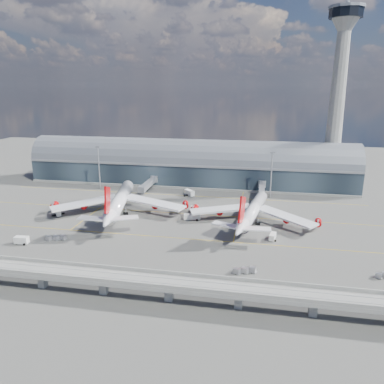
% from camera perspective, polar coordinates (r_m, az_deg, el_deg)
% --- Properties ---
extents(ground, '(500.00, 500.00, 0.00)m').
position_cam_1_polar(ground, '(165.42, -5.63, -5.35)').
color(ground, '#474744').
rests_on(ground, ground).
extents(taxi_lines, '(200.00, 80.12, 0.01)m').
position_cam_1_polar(taxi_lines, '(185.41, -3.73, -2.91)').
color(taxi_lines, gold).
rests_on(taxi_lines, ground).
extents(terminal, '(200.00, 30.00, 28.00)m').
position_cam_1_polar(terminal, '(235.03, -0.42, 4.06)').
color(terminal, '#1B242E').
rests_on(terminal, ground).
extents(control_tower, '(19.00, 19.00, 103.00)m').
position_cam_1_polar(control_tower, '(234.36, 21.24, 12.91)').
color(control_tower, gray).
rests_on(control_tower, ground).
extents(guideway, '(220.00, 8.50, 7.20)m').
position_cam_1_polar(guideway, '(116.36, -13.40, -12.54)').
color(guideway, gray).
rests_on(guideway, ground).
extents(floodlight_mast_left, '(3.00, 0.70, 25.70)m').
position_cam_1_polar(floodlight_mast_left, '(228.26, -14.00, 3.81)').
color(floodlight_mast_left, gray).
rests_on(floodlight_mast_left, ground).
extents(floodlight_mast_right, '(3.00, 0.70, 25.70)m').
position_cam_1_polar(floodlight_mast_right, '(207.97, 12.00, 2.77)').
color(floodlight_mast_right, gray).
rests_on(floodlight_mast_right, ground).
extents(airliner_left, '(66.47, 70.00, 21.46)m').
position_cam_1_polar(airliner_left, '(183.21, -11.04, -1.40)').
color(airliner_left, white).
rests_on(airliner_left, ground).
extents(airliner_right, '(59.36, 62.10, 19.74)m').
position_cam_1_polar(airliner_right, '(170.48, 9.20, -2.99)').
color(airliner_right, white).
rests_on(airliner_right, ground).
extents(jet_bridge_left, '(4.40, 28.00, 7.25)m').
position_cam_1_polar(jet_bridge_left, '(217.51, -6.58, 1.30)').
color(jet_bridge_left, gray).
rests_on(jet_bridge_left, ground).
extents(jet_bridge_right, '(4.40, 32.00, 7.25)m').
position_cam_1_polar(jet_bridge_right, '(206.26, 10.58, 0.31)').
color(jet_bridge_right, gray).
rests_on(jet_bridge_right, ground).
extents(service_truck_0, '(5.35, 6.13, 2.55)m').
position_cam_1_polar(service_truck_0, '(189.87, -19.74, -2.98)').
color(service_truck_0, silver).
rests_on(service_truck_0, ground).
extents(service_truck_1, '(5.47, 2.97, 3.08)m').
position_cam_1_polar(service_truck_1, '(161.80, -24.53, -6.71)').
color(service_truck_1, silver).
rests_on(service_truck_1, ground).
extents(service_truck_2, '(7.89, 3.65, 2.76)m').
position_cam_1_polar(service_truck_2, '(172.90, 0.01, -3.80)').
color(service_truck_2, silver).
rests_on(service_truck_2, ground).
extents(service_truck_3, '(3.08, 5.63, 2.57)m').
position_cam_1_polar(service_truck_3, '(154.88, 12.18, -6.65)').
color(service_truck_3, silver).
rests_on(service_truck_3, ground).
extents(service_truck_4, '(3.27, 4.70, 2.49)m').
position_cam_1_polar(service_truck_4, '(183.84, 0.21, -2.63)').
color(service_truck_4, silver).
rests_on(service_truck_4, ground).
extents(service_truck_5, '(6.68, 6.58, 3.28)m').
position_cam_1_polar(service_truck_5, '(209.96, -0.40, -0.12)').
color(service_truck_5, silver).
rests_on(service_truck_5, ground).
extents(cargo_train_0, '(8.30, 4.49, 1.84)m').
position_cam_1_polar(cargo_train_0, '(160.66, -20.02, -6.59)').
color(cargo_train_0, gray).
rests_on(cargo_train_0, ground).
extents(cargo_train_1, '(8.19, 4.46, 1.81)m').
position_cam_1_polar(cargo_train_1, '(127.61, 8.03, -11.75)').
color(cargo_train_1, gray).
rests_on(cargo_train_1, ground).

